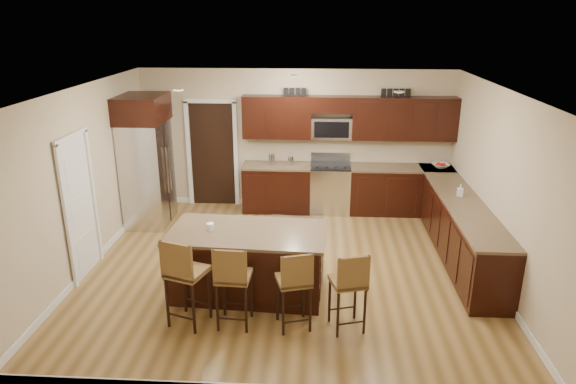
# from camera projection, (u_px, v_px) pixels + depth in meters

# --- Properties ---
(floor) EXTENTS (6.00, 6.00, 0.00)m
(floor) POSITION_uv_depth(u_px,v_px,m) (287.00, 268.00, 7.82)
(floor) COLOR olive
(floor) RESTS_ON ground
(ceiling) EXTENTS (6.00, 6.00, 0.00)m
(ceiling) POSITION_uv_depth(u_px,v_px,m) (287.00, 89.00, 6.93)
(ceiling) COLOR silver
(ceiling) RESTS_ON wall_back
(wall_back) EXTENTS (6.00, 0.00, 6.00)m
(wall_back) POSITION_uv_depth(u_px,v_px,m) (296.00, 140.00, 9.97)
(wall_back) COLOR #C6B38F
(wall_back) RESTS_ON floor
(wall_left) EXTENTS (0.00, 5.50, 5.50)m
(wall_left) POSITION_uv_depth(u_px,v_px,m) (84.00, 180.00, 7.55)
(wall_left) COLOR #C6B38F
(wall_left) RESTS_ON floor
(wall_right) EXTENTS (0.00, 5.50, 5.50)m
(wall_right) POSITION_uv_depth(u_px,v_px,m) (500.00, 188.00, 7.21)
(wall_right) COLOR #C6B38F
(wall_right) RESTS_ON floor
(base_cabinets) EXTENTS (4.02, 3.96, 0.92)m
(base_cabinets) POSITION_uv_depth(u_px,v_px,m) (401.00, 208.00, 8.93)
(base_cabinets) COLOR black
(base_cabinets) RESTS_ON floor
(upper_cabinets) EXTENTS (4.00, 0.33, 0.80)m
(upper_cabinets) POSITION_uv_depth(u_px,v_px,m) (351.00, 117.00, 9.60)
(upper_cabinets) COLOR black
(upper_cabinets) RESTS_ON wall_back
(range) EXTENTS (0.76, 0.64, 1.11)m
(range) POSITION_uv_depth(u_px,v_px,m) (330.00, 188.00, 9.94)
(range) COLOR silver
(range) RESTS_ON floor
(microwave) EXTENTS (0.76, 0.31, 0.40)m
(microwave) POSITION_uv_depth(u_px,v_px,m) (331.00, 128.00, 9.71)
(microwave) COLOR silver
(microwave) RESTS_ON upper_cabinets
(doorway) EXTENTS (0.85, 0.03, 2.06)m
(doorway) POSITION_uv_depth(u_px,v_px,m) (213.00, 154.00, 10.15)
(doorway) COLOR black
(doorway) RESTS_ON floor
(pantry_door) EXTENTS (0.03, 0.80, 2.04)m
(pantry_door) POSITION_uv_depth(u_px,v_px,m) (79.00, 208.00, 7.37)
(pantry_door) COLOR white
(pantry_door) RESTS_ON floor
(letter_decor) EXTENTS (2.20, 0.03, 0.15)m
(letter_decor) POSITION_uv_depth(u_px,v_px,m) (344.00, 92.00, 9.45)
(letter_decor) COLOR black
(letter_decor) RESTS_ON upper_cabinets
(island) EXTENTS (2.15, 1.21, 0.92)m
(island) POSITION_uv_depth(u_px,v_px,m) (249.00, 264.00, 7.01)
(island) COLOR black
(island) RESTS_ON floor
(stool_left) EXTENTS (0.55, 0.55, 1.17)m
(stool_left) POSITION_uv_depth(u_px,v_px,m) (184.00, 273.00, 6.15)
(stool_left) COLOR brown
(stool_left) RESTS_ON floor
(stool_mid) EXTENTS (0.43, 0.43, 1.09)m
(stool_mid) POSITION_uv_depth(u_px,v_px,m) (232.00, 277.00, 6.14)
(stool_mid) COLOR brown
(stool_mid) RESTS_ON floor
(stool_right) EXTENTS (0.48, 0.48, 1.05)m
(stool_right) POSITION_uv_depth(u_px,v_px,m) (295.00, 281.00, 6.11)
(stool_right) COLOR brown
(stool_right) RESTS_ON floor
(refrigerator) EXTENTS (0.79, 1.00, 2.35)m
(refrigerator) POSITION_uv_depth(u_px,v_px,m) (146.00, 160.00, 9.14)
(refrigerator) COLOR silver
(refrigerator) RESTS_ON floor
(floor_mat) EXTENTS (1.07, 0.79, 0.01)m
(floor_mat) POSITION_uv_depth(u_px,v_px,m) (294.00, 223.00, 9.50)
(floor_mat) COLOR brown
(floor_mat) RESTS_ON floor
(fruit_bowl) EXTENTS (0.39, 0.39, 0.07)m
(fruit_bowl) POSITION_uv_depth(u_px,v_px,m) (441.00, 166.00, 9.66)
(fruit_bowl) COLOR silver
(fruit_bowl) RESTS_ON base_cabinets
(soap_bottle) EXTENTS (0.10, 0.10, 0.19)m
(soap_bottle) POSITION_uv_depth(u_px,v_px,m) (460.00, 190.00, 8.13)
(soap_bottle) COLOR #B2B2B2
(soap_bottle) RESTS_ON base_cabinets
(canister_tall) EXTENTS (0.12, 0.12, 0.21)m
(canister_tall) POSITION_uv_depth(u_px,v_px,m) (272.00, 159.00, 9.82)
(canister_tall) COLOR silver
(canister_tall) RESTS_ON base_cabinets
(canister_short) EXTENTS (0.11, 0.11, 0.17)m
(canister_short) POSITION_uv_depth(u_px,v_px,m) (291.00, 161.00, 9.81)
(canister_short) COLOR silver
(canister_short) RESTS_ON base_cabinets
(island_jar) EXTENTS (0.10, 0.10, 0.10)m
(island_jar) POSITION_uv_depth(u_px,v_px,m) (210.00, 227.00, 6.86)
(island_jar) COLOR white
(island_jar) RESTS_ON island
(stool_extra) EXTENTS (0.48, 0.48, 1.05)m
(stool_extra) POSITION_uv_depth(u_px,v_px,m) (350.00, 283.00, 6.07)
(stool_extra) COLOR brown
(stool_extra) RESTS_ON floor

